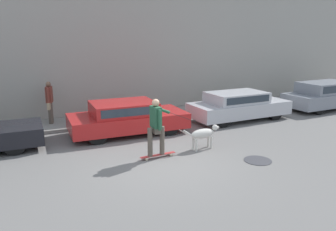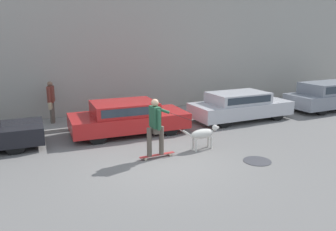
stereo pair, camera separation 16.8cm
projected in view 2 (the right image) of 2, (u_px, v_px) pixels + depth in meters
ground_plane at (161, 163)px, 9.03m from camera, size 36.00×36.00×0.00m
back_wall at (105, 51)px, 13.85m from camera, size 32.00×0.30×5.59m
sidewalk_curb at (114, 119)px, 13.53m from camera, size 30.00×1.83×0.13m
parked_car_1 at (128, 117)px, 11.66m from camera, size 4.15×1.94×1.16m
parked_car_2 at (240, 106)px, 13.53m from camera, size 4.27×1.78×1.17m
parked_car_3 at (330, 96)px, 15.51m from camera, size 4.51×1.83×1.30m
dog at (203, 134)px, 10.03m from camera, size 1.28×0.34×0.72m
skateboarder at (156, 125)px, 9.18m from camera, size 2.54×0.58×1.72m
pedestrian_with_bag at (51, 100)px, 12.51m from camera, size 0.31×0.73×1.62m
manhole_cover at (257, 161)px, 9.14m from camera, size 0.77×0.77×0.01m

